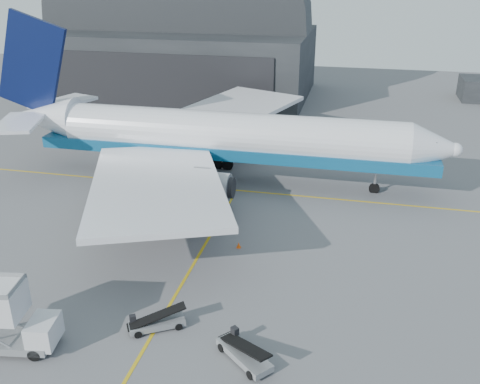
% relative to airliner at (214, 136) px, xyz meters
% --- Properties ---
extents(ground, '(200.00, 200.00, 0.00)m').
position_rel_airliner_xyz_m(ground, '(3.34, -22.77, -5.33)').
color(ground, '#565659').
rests_on(ground, ground).
extents(taxi_lines, '(80.00, 42.12, 0.02)m').
position_rel_airliner_xyz_m(taxi_lines, '(3.34, -10.11, -5.32)').
color(taxi_lines, gold).
rests_on(taxi_lines, ground).
extents(hangar, '(50.00, 28.30, 28.00)m').
position_rel_airliner_xyz_m(hangar, '(-18.66, 42.17, 4.21)').
color(hangar, black).
rests_on(hangar, ground).
extents(airliner, '(54.30, 52.65, 19.06)m').
position_rel_airliner_xyz_m(airliner, '(0.00, 0.00, 0.00)').
color(airliner, white).
rests_on(airliner, ground).
extents(pushback_tug, '(5.00, 3.57, 2.10)m').
position_rel_airliner_xyz_m(pushback_tug, '(0.40, -13.07, -4.54)').
color(pushback_tug, black).
rests_on(pushback_tug, ground).
extents(belt_loader_a, '(4.05, 3.13, 1.59)m').
position_rel_airliner_xyz_m(belt_loader_a, '(3.37, -28.15, -4.84)').
color(belt_loader_a, gray).
rests_on(belt_loader_a, ground).
extents(belt_loader_b, '(4.26, 3.97, 1.77)m').
position_rel_airliner_xyz_m(belt_loader_b, '(10.09, -29.95, -4.79)').
color(belt_loader_b, gray).
rests_on(belt_loader_b, ground).
extents(traffic_cone, '(0.38, 0.38, 0.55)m').
position_rel_airliner_xyz_m(traffic_cone, '(6.47, -15.57, -5.07)').
color(traffic_cone, '#F95207').
rests_on(traffic_cone, ground).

